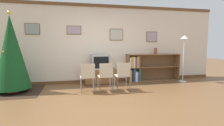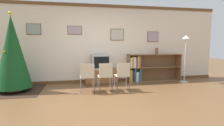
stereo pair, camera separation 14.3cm
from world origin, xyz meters
name	(u,v)px [view 1 (the left image)]	position (x,y,z in m)	size (l,w,h in m)	color
ground_plane	(110,101)	(0.00, 0.00, 0.00)	(24.00, 24.00, 0.00)	brown
wall_back	(97,44)	(0.00, 2.20, 1.35)	(9.02, 0.11, 2.70)	silver
area_rug	(14,92)	(-2.47, 1.40, 0.00)	(1.50, 1.54, 0.01)	#332319
christmas_tree	(11,52)	(-2.47, 1.40, 1.12)	(0.96, 0.96, 2.23)	maroon
tv_console	(100,76)	(0.07, 1.86, 0.26)	(1.04, 0.53, 0.51)	brown
television	(100,62)	(0.07, 1.86, 0.75)	(0.59, 0.52, 0.48)	#9E9E99
folding_chair_left	(88,76)	(-0.44, 0.83, 0.47)	(0.40, 0.40, 0.82)	beige
folding_chair_center	(106,75)	(0.07, 0.83, 0.47)	(0.40, 0.40, 0.82)	beige
folding_chair_right	(123,75)	(0.57, 0.83, 0.47)	(0.40, 0.40, 0.82)	beige
bookshelf	(144,68)	(1.69, 1.96, 0.47)	(1.98, 0.36, 0.98)	olive
vase	(156,51)	(2.13, 1.95, 1.10)	(0.11, 0.11, 0.24)	brown
standing_lamp	(184,46)	(2.99, 1.52, 1.26)	(0.28, 0.28, 1.64)	silver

